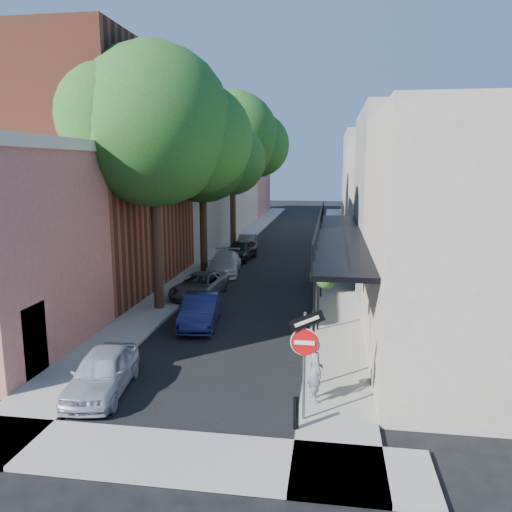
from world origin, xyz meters
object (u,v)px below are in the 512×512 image
at_px(oak_mid, 209,153).
at_px(parked_car_b, 201,310).
at_px(parked_car_f, 247,242).
at_px(parked_car_a, 102,372).
at_px(oak_near, 165,129).
at_px(sign_post, 305,347).
at_px(parked_car_e, 241,250).
at_px(oak_far, 239,140).
at_px(parked_car_d, 225,263).
at_px(parked_car_c, 199,286).
at_px(pedestrian, 315,370).
at_px(bollard, 296,413).

height_order(oak_mid, parked_car_b, oak_mid).
bearing_deg(parked_car_f, parked_car_a, -91.23).
distance_m(oak_near, parked_car_b, 7.79).
bearing_deg(parked_car_f, oak_mid, -96.99).
bearing_deg(sign_post, parked_car_e, 104.46).
height_order(oak_near, parked_car_b, oak_near).
xyz_separation_m(oak_mid, oak_far, (0.06, 9.04, 1.20)).
bearing_deg(parked_car_d, parked_car_b, -89.68).
height_order(sign_post, parked_car_e, sign_post).
bearing_deg(parked_car_e, parked_car_f, 99.93).
bearing_deg(parked_car_f, oak_near, -93.96).
relative_size(oak_mid, parked_car_c, 2.49).
relative_size(parked_car_a, parked_car_d, 0.82).
xyz_separation_m(parked_car_c, parked_car_e, (0.26, 9.85, 0.11)).
xyz_separation_m(parked_car_a, parked_car_e, (0.26, 20.44, 0.07)).
bearing_deg(pedestrian, parked_car_d, 1.89).
height_order(sign_post, bollard, sign_post).
distance_m(parked_car_d, parked_car_e, 4.50).
bearing_deg(parked_car_a, parked_car_d, 82.31).
bearing_deg(parked_car_e, parked_car_c, -85.22).
height_order(oak_far, parked_car_c, oak_far).
bearing_deg(parked_car_a, parked_car_e, 81.96).
bearing_deg(parked_car_f, sign_post, -78.45).
xyz_separation_m(sign_post, parked_car_c, (-5.76, 11.48, -1.47)).
distance_m(sign_post, parked_car_c, 12.93).
bearing_deg(sign_post, parked_car_b, 122.29).
bearing_deg(oak_far, sign_post, -76.09).
bearing_deg(oak_mid, parked_car_f, 84.25).
relative_size(parked_car_b, parked_car_f, 1.10).
height_order(sign_post, parked_car_d, sign_post).
xyz_separation_m(oak_far, parked_car_c, (0.75, -14.81, -7.69)).
bearing_deg(parked_car_d, pedestrian, -75.66).
distance_m(oak_mid, oak_far, 9.12).
relative_size(bollard, pedestrian, 0.47).
height_order(parked_car_b, pedestrian, pedestrian).
bearing_deg(parked_car_a, parked_car_c, 82.68).
distance_m(oak_far, parked_car_c, 16.71).
xyz_separation_m(parked_car_d, parked_car_e, (0.15, 4.50, 0.04)).
bearing_deg(pedestrian, parked_car_e, -2.81).
xyz_separation_m(bollard, pedestrian, (0.40, 1.56, 0.45)).
bearing_deg(parked_car_f, oak_far, 128.23).
distance_m(oak_mid, parked_car_c, 8.72).
relative_size(oak_mid, parked_car_f, 2.92).
bearing_deg(parked_car_e, parked_car_a, -84.44).
bearing_deg(parked_car_a, parked_car_b, 71.93).
bearing_deg(oak_near, oak_mid, 90.37).
bearing_deg(sign_post, bollard, -108.56).
bearing_deg(parked_car_b, bollard, -66.65).
height_order(oak_near, parked_car_f, oak_near).
relative_size(parked_car_d, parked_car_e, 1.10).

